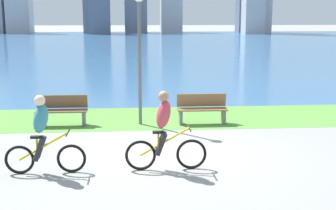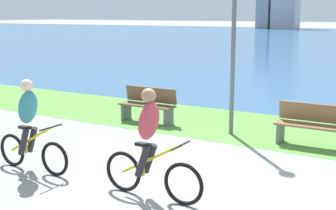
# 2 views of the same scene
# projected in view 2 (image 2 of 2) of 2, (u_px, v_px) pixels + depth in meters

# --- Properties ---
(ground_plane) EXTENTS (300.00, 300.00, 0.00)m
(ground_plane) POSITION_uv_depth(u_px,v_px,m) (193.00, 175.00, 8.02)
(ground_plane) COLOR gray
(grass_strip_bayside) EXTENTS (120.00, 3.28, 0.01)m
(grass_strip_bayside) POSITION_uv_depth(u_px,v_px,m) (265.00, 129.00, 11.20)
(grass_strip_bayside) COLOR #59933D
(grass_strip_bayside) RESTS_ON ground
(cyclist_lead) EXTENTS (1.73, 0.52, 1.69)m
(cyclist_lead) POSITION_uv_depth(u_px,v_px,m) (150.00, 144.00, 6.90)
(cyclist_lead) COLOR black
(cyclist_lead) RESTS_ON ground
(cyclist_trailing) EXTENTS (1.66, 0.52, 1.65)m
(cyclist_trailing) POSITION_uv_depth(u_px,v_px,m) (30.00, 125.00, 8.12)
(cyclist_trailing) COLOR black
(cyclist_trailing) RESTS_ON ground
(bench_near_path) EXTENTS (1.50, 0.47, 0.90)m
(bench_near_path) POSITION_uv_depth(u_px,v_px,m) (312.00, 125.00, 9.72)
(bench_near_path) COLOR brown
(bench_near_path) RESTS_ON ground
(bench_far_along_path) EXTENTS (1.50, 0.47, 0.90)m
(bench_far_along_path) POSITION_uv_depth(u_px,v_px,m) (148.00, 105.00, 11.88)
(bench_far_along_path) COLOR brown
(bench_far_along_path) RESTS_ON ground
(lamppost_tall) EXTENTS (0.28, 0.28, 3.87)m
(lamppost_tall) POSITION_uv_depth(u_px,v_px,m) (234.00, 24.00, 10.29)
(lamppost_tall) COLOR #595960
(lamppost_tall) RESTS_ON ground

